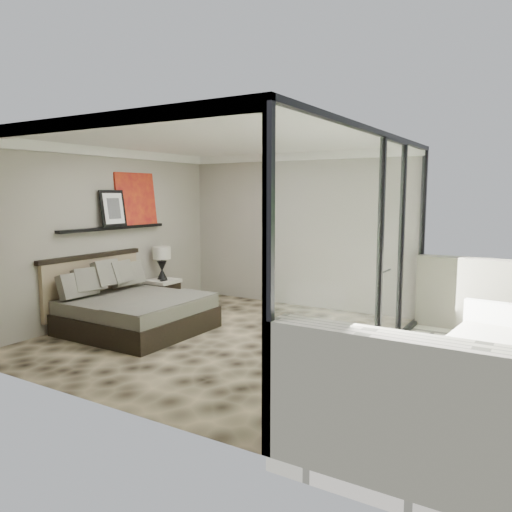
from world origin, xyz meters
The scene contains 13 objects.
floor centered at (0.00, 0.00, 0.00)m, with size 5.00×5.00×0.00m, color black.
ceiling centered at (0.00, 0.00, 2.79)m, with size 4.50×5.00×0.02m, color silver.
back_wall centered at (0.00, 2.49, 1.40)m, with size 4.50×0.02×2.80m, color gray.
left_wall centered at (-2.24, 0.00, 1.40)m, with size 0.02×5.00×2.80m, color gray.
glass_wall centered at (2.25, 0.00, 1.40)m, with size 0.08×5.00×2.80m, color white.
terrace_slab centered at (3.75, 0.00, -0.06)m, with size 3.00×5.00×0.12m, color beige.
picture_ledge centered at (-2.18, 0.10, 1.50)m, with size 0.12×2.20×0.05m, color black.
bed centered at (-1.35, -0.37, 0.32)m, with size 1.93×1.87×1.06m.
nightstand centered at (-1.96, 1.00, 0.25)m, with size 0.51×0.51×0.51m, color black.
table_lamp centered at (-2.00, 1.04, 0.90)m, with size 0.32×0.32×0.59m.
abstract_canvas centered at (-2.19, 0.63, 1.97)m, with size 0.04×0.90×0.90m, color red.
framed_print centered at (-2.14, 0.05, 1.82)m, with size 0.03×0.50×0.60m, color black.
lounger centered at (3.46, 0.55, 0.21)m, with size 1.01×1.80×0.67m.
Camera 1 is at (4.12, -5.72, 2.07)m, focal length 35.00 mm.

